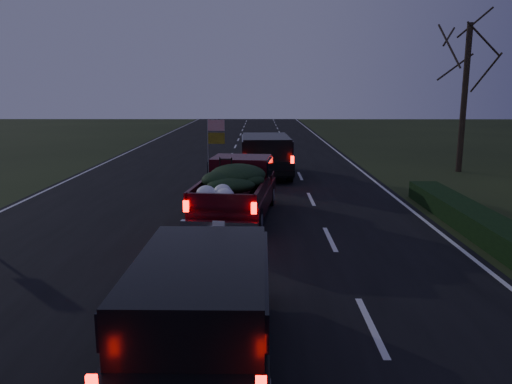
# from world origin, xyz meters

# --- Properties ---
(ground) EXTENTS (120.00, 120.00, 0.00)m
(ground) POSITION_xyz_m (0.00, 0.00, 0.00)
(ground) COLOR black
(ground) RESTS_ON ground
(road_asphalt) EXTENTS (14.00, 120.00, 0.02)m
(road_asphalt) POSITION_xyz_m (0.00, 0.00, 0.01)
(road_asphalt) COLOR black
(road_asphalt) RESTS_ON ground
(hedge_row) EXTENTS (1.00, 10.00, 0.60)m
(hedge_row) POSITION_xyz_m (7.80, 3.00, 0.30)
(hedge_row) COLOR black
(hedge_row) RESTS_ON ground
(bare_tree_far) EXTENTS (3.60, 3.60, 7.00)m
(bare_tree_far) POSITION_xyz_m (11.50, 14.00, 5.23)
(bare_tree_far) COLOR black
(bare_tree_far) RESTS_ON ground
(pickup_truck) EXTENTS (2.56, 5.36, 2.71)m
(pickup_truck) POSITION_xyz_m (1.01, 4.93, 1.01)
(pickup_truck) COLOR #3C0810
(pickup_truck) RESTS_ON ground
(lead_suv) EXTENTS (2.39, 5.36, 1.52)m
(lead_suv) POSITION_xyz_m (2.00, 12.61, 1.15)
(lead_suv) COLOR black
(lead_suv) RESTS_ON ground
(rear_suv) EXTENTS (2.12, 4.58, 1.31)m
(rear_suv) POSITION_xyz_m (0.90, -3.61, 0.99)
(rear_suv) COLOR black
(rear_suv) RESTS_ON ground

